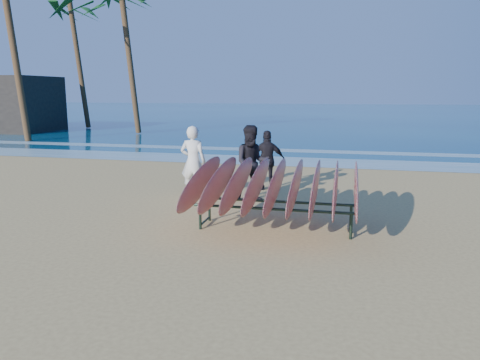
{
  "coord_description": "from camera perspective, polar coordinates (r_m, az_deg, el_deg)",
  "views": [
    {
      "loc": [
        2.22,
        -8.36,
        2.73
      ],
      "look_at": [
        0.0,
        0.8,
        0.95
      ],
      "focal_mm": 35.0,
      "sensor_mm": 36.0,
      "label": 1
    }
  ],
  "objects": [
    {
      "name": "foam_far",
      "position": [
        22.14,
        7.79,
        3.54
      ],
      "size": [
        160.0,
        160.0,
        0.0
      ],
      "primitive_type": "plane",
      "color": "white",
      "rests_on": "ground"
    },
    {
      "name": "person_dark_b",
      "position": [
        13.15,
        3.37,
        2.4
      ],
      "size": [
        1.04,
        0.58,
        1.68
      ],
      "primitive_type": "imported",
      "rotation": [
        0.0,
        0.0,
        3.33
      ],
      "color": "black",
      "rests_on": "ground"
    },
    {
      "name": "ground",
      "position": [
        9.07,
        -1.2,
        -6.82
      ],
      "size": [
        120.0,
        120.0,
        0.0
      ],
      "primitive_type": "plane",
      "color": "tan",
      "rests_on": "ground"
    },
    {
      "name": "palm_mid",
      "position": [
        31.57,
        -13.56,
        20.46
      ],
      "size": [
        5.2,
        5.2,
        9.09
      ],
      "color": "brown",
      "rests_on": "ground"
    },
    {
      "name": "ocean",
      "position": [
        63.46,
        11.74,
        8.02
      ],
      "size": [
        160.0,
        160.0,
        0.0
      ],
      "primitive_type": "plane",
      "color": "navy",
      "rests_on": "ground"
    },
    {
      "name": "foam_near",
      "position": [
        18.69,
        6.67,
        2.25
      ],
      "size": [
        160.0,
        160.0,
        0.0
      ],
      "primitive_type": "plane",
      "color": "white",
      "rests_on": "ground"
    },
    {
      "name": "palm_right",
      "position": [
        37.65,
        -19.36,
        18.65
      ],
      "size": [
        5.2,
        5.2,
        9.18
      ],
      "color": "brown",
      "rests_on": "ground"
    },
    {
      "name": "person_dark_a",
      "position": [
        11.79,
        1.51,
        2.05
      ],
      "size": [
        1.12,
        1.0,
        1.92
      ],
      "primitive_type": "imported",
      "rotation": [
        0.0,
        0.0,
        0.35
      ],
      "color": "black",
      "rests_on": "ground"
    },
    {
      "name": "surfboard_rack",
      "position": [
        9.3,
        4.4,
        -0.66
      ],
      "size": [
        3.22,
        3.1,
        1.46
      ],
      "rotation": [
        0.0,
        0.0,
        0.01
      ],
      "color": "black",
      "rests_on": "ground"
    },
    {
      "name": "person_white",
      "position": [
        12.27,
        -5.73,
        2.24
      ],
      "size": [
        0.68,
        0.45,
        1.87
      ],
      "primitive_type": "imported",
      "rotation": [
        0.0,
        0.0,
        3.14
      ],
      "color": "silver",
      "rests_on": "ground"
    }
  ]
}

